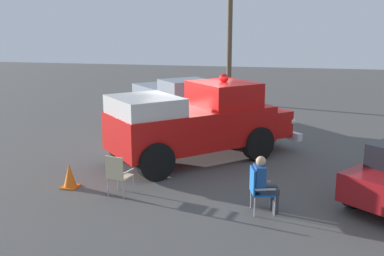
% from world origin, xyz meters
% --- Properties ---
extents(ground_plane, '(60.00, 60.00, 0.00)m').
position_xyz_m(ground_plane, '(0.00, 0.00, 0.00)').
color(ground_plane, '#514F4C').
extents(vintage_fire_truck, '(5.70, 5.78, 2.59)m').
position_xyz_m(vintage_fire_truck, '(0.59, 0.47, 1.20)').
color(vintage_fire_truck, black).
rests_on(vintage_fire_truck, ground).
extents(parked_pickup, '(4.75, 4.58, 1.90)m').
position_xyz_m(parked_pickup, '(-4.42, -1.57, 0.99)').
color(parked_pickup, black).
rests_on(parked_pickup, ground).
extents(lawn_chair_near_truck, '(0.61, 0.61, 1.02)m').
position_xyz_m(lawn_chair_near_truck, '(4.21, 2.55, 0.59)').
color(lawn_chair_near_truck, '#B7BABF').
rests_on(lawn_chair_near_truck, ground).
extents(lawn_chair_spare, '(0.59, 0.60, 1.02)m').
position_xyz_m(lawn_chair_spare, '(3.97, -0.82, 0.59)').
color(lawn_chair_spare, '#B7BABF').
rests_on(lawn_chair_spare, ground).
extents(spectator_seated, '(0.50, 0.61, 1.29)m').
position_xyz_m(spectator_seated, '(4.17, 2.67, 0.70)').
color(spectator_seated, '#383842').
rests_on(spectator_seated, ground).
extents(spectator_standing, '(0.64, 0.27, 1.68)m').
position_xyz_m(spectator_standing, '(-2.81, 0.39, 0.96)').
color(spectator_standing, '#2D334C').
rests_on(spectator_standing, ground).
extents(utility_pole, '(1.43, 1.12, 6.77)m').
position_xyz_m(utility_pole, '(-9.61, -0.03, 3.52)').
color(utility_pole, brown).
rests_on(utility_pole, ground).
extents(traffic_cone, '(0.40, 0.40, 0.64)m').
position_xyz_m(traffic_cone, '(3.70, -2.23, 0.31)').
color(traffic_cone, orange).
rests_on(traffic_cone, ground).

